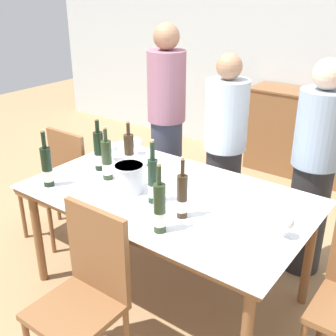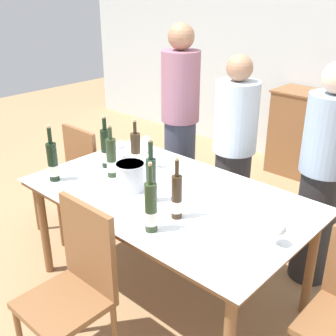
{
  "view_description": "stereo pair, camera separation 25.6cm",
  "coord_description": "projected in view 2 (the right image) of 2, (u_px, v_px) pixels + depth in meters",
  "views": [
    {
      "loc": [
        1.43,
        -1.94,
        2.04
      ],
      "look_at": [
        0.0,
        0.0,
        0.96
      ],
      "focal_mm": 45.0,
      "sensor_mm": 36.0,
      "label": 1
    },
    {
      "loc": [
        1.63,
        -1.78,
        2.04
      ],
      "look_at": [
        0.0,
        0.0,
        0.96
      ],
      "focal_mm": 45.0,
      "sensor_mm": 36.0,
      "label": 2
    }
  ],
  "objects": [
    {
      "name": "wine_glass_1",
      "position": [
        278.0,
        229.0,
        2.15
      ],
      "size": [
        0.09,
        0.09,
        0.14
      ],
      "color": "white",
      "rests_on": "dining_table"
    },
    {
      "name": "person_guest_right",
      "position": [
        322.0,
        179.0,
        2.86
      ],
      "size": [
        0.33,
        0.33,
        1.6
      ],
      "color": "#262628",
      "rests_on": "ground_plane"
    },
    {
      "name": "wine_bottle_0",
      "position": [
        151.0,
        180.0,
        2.56
      ],
      "size": [
        0.06,
        0.06,
        0.41
      ],
      "color": "#1E3323",
      "rests_on": "dining_table"
    },
    {
      "name": "wine_glass_3",
      "position": [
        121.0,
        146.0,
        3.21
      ],
      "size": [
        0.09,
        0.09,
        0.15
      ],
      "color": "white",
      "rests_on": "dining_table"
    },
    {
      "name": "wine_bottle_6",
      "position": [
        53.0,
        162.0,
        2.84
      ],
      "size": [
        0.07,
        0.07,
        0.39
      ],
      "color": "black",
      "rests_on": "dining_table"
    },
    {
      "name": "ice_bucket",
      "position": [
        130.0,
        176.0,
        2.73
      ],
      "size": [
        0.19,
        0.19,
        0.18
      ],
      "color": "silver",
      "rests_on": "dining_table"
    },
    {
      "name": "wine_bottle_4",
      "position": [
        136.0,
        151.0,
        3.07
      ],
      "size": [
        0.07,
        0.07,
        0.36
      ],
      "color": "#332314",
      "rests_on": "dining_table"
    },
    {
      "name": "wine_glass_0",
      "position": [
        146.0,
        142.0,
        3.31
      ],
      "size": [
        0.09,
        0.09,
        0.15
      ],
      "color": "white",
      "rests_on": "dining_table"
    },
    {
      "name": "sideboard_cabinet",
      "position": [
        336.0,
        142.0,
        4.45
      ],
      "size": [
        1.45,
        0.46,
        0.95
      ],
      "color": "brown",
      "rests_on": "ground_plane"
    },
    {
      "name": "wine_bottle_5",
      "position": [
        106.0,
        149.0,
        3.05
      ],
      "size": [
        0.07,
        0.07,
        0.39
      ],
      "color": "black",
      "rests_on": "dining_table"
    },
    {
      "name": "wine_bottle_1",
      "position": [
        177.0,
        198.0,
        2.39
      ],
      "size": [
        0.06,
        0.06,
        0.38
      ],
      "color": "#332314",
      "rests_on": "dining_table"
    },
    {
      "name": "wine_glass_2",
      "position": [
        156.0,
        156.0,
        3.06
      ],
      "size": [
        0.08,
        0.08,
        0.13
      ],
      "color": "white",
      "rests_on": "dining_table"
    },
    {
      "name": "chair_left_end",
      "position": [
        72.0,
        174.0,
        3.63
      ],
      "size": [
        0.42,
        0.42,
        0.89
      ],
      "color": "brown",
      "rests_on": "ground_plane"
    },
    {
      "name": "dining_table",
      "position": [
        168.0,
        202.0,
        2.74
      ],
      "size": [
        1.83,
        1.09,
        0.78
      ],
      "color": "brown",
      "rests_on": "ground_plane"
    },
    {
      "name": "person_guest_left",
      "position": [
        233.0,
        157.0,
        3.26
      ],
      "size": [
        0.33,
        0.33,
        1.57
      ],
      "color": "#2D2D33",
      "rests_on": "ground_plane"
    },
    {
      "name": "person_host",
      "position": [
        180.0,
        125.0,
        3.71
      ],
      "size": [
        0.33,
        0.33,
        1.73
      ],
      "color": "#383F56",
      "rests_on": "ground_plane"
    },
    {
      "name": "ground_plane",
      "position": [
        168.0,
        289.0,
        3.03
      ],
      "size": [
        12.0,
        12.0,
        0.0
      ],
      "primitive_type": "plane",
      "color": "#A37F56"
    },
    {
      "name": "chair_near_front",
      "position": [
        76.0,
        280.0,
        2.27
      ],
      "size": [
        0.42,
        0.42,
        0.98
      ],
      "color": "brown",
      "rests_on": "ground_plane"
    },
    {
      "name": "wine_bottle_2",
      "position": [
        112.0,
        159.0,
        2.9
      ],
      "size": [
        0.07,
        0.07,
        0.38
      ],
      "color": "#28381E",
      "rests_on": "dining_table"
    },
    {
      "name": "wine_bottle_3",
      "position": [
        151.0,
        209.0,
        2.26
      ],
      "size": [
        0.07,
        0.07,
        0.41
      ],
      "color": "#28381E",
      "rests_on": "dining_table"
    }
  ]
}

